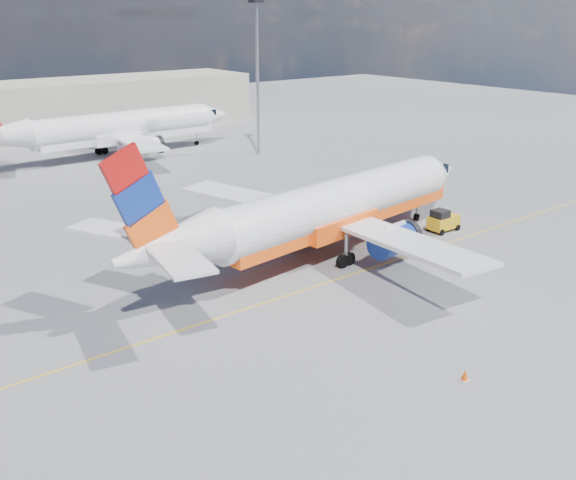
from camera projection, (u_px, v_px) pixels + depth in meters
ground at (342, 301)px, 42.59m from camera, size 240.00×240.00×0.00m
taxi_line at (313, 287)px, 44.81m from camera, size 70.00×0.15×0.01m
terminal_main at (39, 109)px, 99.77m from camera, size 70.00×14.00×8.00m
main_jet at (329, 208)px, 49.78m from camera, size 37.42×29.34×11.33m
second_jet at (115, 128)px, 84.31m from camera, size 37.27×29.48×11.30m
gse_tug at (443, 221)px, 56.07m from camera, size 2.80×1.73×1.99m
traffic_cone at (465, 375)px, 33.36m from camera, size 0.45×0.45×0.63m
floodlight_mast at (257, 64)px, 83.36m from camera, size 1.45×1.45×19.81m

